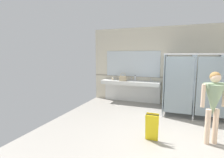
% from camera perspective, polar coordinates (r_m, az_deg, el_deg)
% --- Properties ---
extents(ground_plane, '(6.37, 6.59, 0.10)m').
position_cam_1_polar(ground_plane, '(4.39, 16.95, -18.95)').
color(ground_plane, gray).
extents(wall_back, '(6.37, 0.12, 2.99)m').
position_cam_1_polar(wall_back, '(7.00, 19.08, 4.09)').
color(wall_back, beige).
rests_on(wall_back, ground_plane).
extents(wall_back_tile_band, '(6.37, 0.01, 0.06)m').
position_cam_1_polar(wall_back_tile_band, '(6.97, 18.90, 0.39)').
color(wall_back_tile_band, '#9E937F').
rests_on(wall_back_tile_band, wall_back).
extents(vanity_counter, '(2.32, 0.57, 1.01)m').
position_cam_1_polar(vanity_counter, '(7.03, 6.21, -2.42)').
color(vanity_counter, silver).
rests_on(vanity_counter, ground_plane).
extents(mirror_panel, '(2.22, 0.02, 1.04)m').
position_cam_1_polar(mirror_panel, '(7.12, 6.73, 5.03)').
color(mirror_panel, silver).
rests_on(mirror_panel, wall_back).
extents(bathroom_stalls, '(2.67, 1.54, 1.96)m').
position_cam_1_polar(bathroom_stalls, '(6.07, 29.39, -1.48)').
color(bathroom_stalls, gray).
rests_on(bathroom_stalls, ground_plane).
extents(person_standing, '(0.53, 0.53, 1.57)m').
position_cam_1_polar(person_standing, '(4.23, 30.59, -5.85)').
color(person_standing, beige).
rests_on(person_standing, ground_plane).
extents(handbag, '(0.28, 0.11, 0.33)m').
position_cam_1_polar(handbag, '(6.83, 3.65, 0.23)').
color(handbag, tan).
rests_on(handbag, vanity_counter).
extents(soap_dispenser, '(0.07, 0.07, 0.22)m').
position_cam_1_polar(soap_dispenser, '(7.02, 7.65, 0.30)').
color(soap_dispenser, white).
rests_on(soap_dispenser, vanity_counter).
extents(paper_cup, '(0.07, 0.07, 0.10)m').
position_cam_1_polar(paper_cup, '(7.04, 0.20, 0.00)').
color(paper_cup, beige).
rests_on(paper_cup, vanity_counter).
extents(wet_floor_sign, '(0.28, 0.19, 0.61)m').
position_cam_1_polar(wet_floor_sign, '(4.10, 13.06, -15.19)').
color(wet_floor_sign, yellow).
rests_on(wet_floor_sign, ground_plane).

